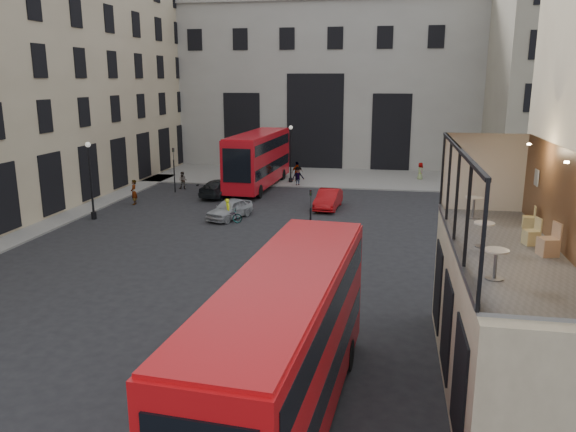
% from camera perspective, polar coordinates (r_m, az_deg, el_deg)
% --- Properties ---
extents(ground, '(140.00, 140.00, 0.00)m').
position_cam_1_polar(ground, '(19.39, 0.05, -15.36)').
color(ground, black).
rests_on(ground, ground).
extents(host_frontage, '(3.00, 11.00, 4.50)m').
position_cam_1_polar(host_frontage, '(18.47, 20.64, -10.06)').
color(host_frontage, '#C7B795').
rests_on(host_frontage, ground).
extents(cafe_floor, '(3.00, 10.00, 0.10)m').
position_cam_1_polar(cafe_floor, '(17.71, 21.26, -3.22)').
color(cafe_floor, slate).
rests_on(cafe_floor, host_frontage).
extents(gateway, '(35.00, 10.60, 18.00)m').
position_cam_1_polar(gateway, '(65.15, 3.40, 13.67)').
color(gateway, '#9D9C93').
rests_on(gateway, ground).
extents(pavement_far, '(40.00, 12.00, 0.12)m').
position_cam_1_polar(pavement_far, '(56.19, 0.99, 4.14)').
color(pavement_far, slate).
rests_on(pavement_far, ground).
extents(traffic_light_near, '(0.16, 0.20, 3.80)m').
position_cam_1_polar(traffic_light_near, '(29.78, 2.31, 0.13)').
color(traffic_light_near, black).
rests_on(traffic_light_near, ground).
extents(traffic_light_far, '(0.16, 0.20, 3.80)m').
position_cam_1_polar(traffic_light_far, '(48.68, -11.53, 5.19)').
color(traffic_light_far, black).
rests_on(traffic_light_far, ground).
extents(street_lamp_a, '(0.36, 0.36, 5.33)m').
position_cam_1_polar(street_lamp_a, '(40.65, -19.36, 2.99)').
color(street_lamp_a, black).
rests_on(street_lamp_a, ground).
extents(street_lamp_b, '(0.36, 0.36, 5.33)m').
position_cam_1_polar(street_lamp_b, '(51.94, 0.28, 5.95)').
color(street_lamp_b, black).
rests_on(street_lamp_b, ground).
extents(bus_near, '(3.38, 11.58, 4.56)m').
position_cam_1_polar(bus_near, '(15.35, -0.24, -12.83)').
color(bus_near, '#BB0D10').
rests_on(bus_near, ground).
extents(bus_far, '(3.33, 12.31, 4.87)m').
position_cam_1_polar(bus_far, '(49.73, -3.03, 5.98)').
color(bus_far, '#B30C15').
rests_on(bus_far, ground).
extents(car_a, '(2.85, 4.30, 1.36)m').
position_cam_1_polar(car_a, '(39.07, -5.95, 0.72)').
color(car_a, '#95979C').
rests_on(car_a, ground).
extents(car_b, '(1.84, 4.46, 1.43)m').
position_cam_1_polar(car_b, '(41.97, 4.12, 1.72)').
color(car_b, '#9D090C').
rests_on(car_b, ground).
extents(car_c, '(3.07, 5.23, 1.42)m').
position_cam_1_polar(car_c, '(46.54, -6.79, 2.84)').
color(car_c, black).
rests_on(car_c, ground).
extents(bicycle, '(1.93, 0.82, 0.99)m').
position_cam_1_polar(bicycle, '(37.96, -6.09, 0.04)').
color(bicycle, gray).
rests_on(bicycle, ground).
extents(cyclist, '(0.56, 0.67, 1.57)m').
position_cam_1_polar(cyclist, '(38.24, -6.11, 0.60)').
color(cyclist, '#EEF519').
rests_on(cyclist, ground).
extents(pedestrian_a, '(0.78, 0.63, 1.53)m').
position_cam_1_polar(pedestrian_a, '(50.25, -10.63, 3.57)').
color(pedestrian_a, gray).
rests_on(pedestrian_a, ground).
extents(pedestrian_b, '(1.36, 1.25, 1.84)m').
position_cam_1_polar(pedestrian_b, '(50.47, 1.04, 4.03)').
color(pedestrian_b, gray).
rests_on(pedestrian_b, ground).
extents(pedestrian_c, '(1.19, 1.06, 1.94)m').
position_cam_1_polar(pedestrian_c, '(52.64, 0.94, 4.49)').
color(pedestrian_c, gray).
rests_on(pedestrian_c, ground).
extents(pedestrian_d, '(0.78, 0.96, 1.70)m').
position_cam_1_polar(pedestrian_d, '(55.18, 13.29, 4.42)').
color(pedestrian_d, gray).
rests_on(pedestrian_d, ground).
extents(pedestrian_e, '(0.60, 0.78, 1.92)m').
position_cam_1_polar(pedestrian_e, '(44.78, -15.39, 2.34)').
color(pedestrian_e, gray).
rests_on(pedestrian_e, ground).
extents(cafe_table_near, '(0.61, 0.61, 0.77)m').
position_cam_1_polar(cafe_table_near, '(14.76, 20.35, -4.17)').
color(cafe_table_near, beige).
rests_on(cafe_table_near, cafe_floor).
extents(cafe_table_mid, '(0.60, 0.60, 0.75)m').
position_cam_1_polar(cafe_table_mid, '(17.44, 19.28, -1.43)').
color(cafe_table_mid, white).
rests_on(cafe_table_mid, cafe_floor).
extents(cafe_table_far, '(0.62, 0.62, 0.77)m').
position_cam_1_polar(cafe_table_far, '(20.99, 18.37, 1.16)').
color(cafe_table_far, beige).
rests_on(cafe_table_far, cafe_floor).
extents(cafe_chair_b, '(0.58, 0.58, 0.96)m').
position_cam_1_polar(cafe_chair_b, '(17.35, 24.95, -2.74)').
color(cafe_chair_b, tan).
rests_on(cafe_chair_b, cafe_floor).
extents(cafe_chair_c, '(0.49, 0.49, 0.83)m').
position_cam_1_polar(cafe_chair_c, '(18.30, 23.50, -1.91)').
color(cafe_chair_c, '#D0BA78').
rests_on(cafe_chair_c, cafe_floor).
extents(cafe_chair_d, '(0.42, 0.42, 0.75)m').
position_cam_1_polar(cafe_chair_d, '(20.28, 23.27, -0.51)').
color(cafe_chair_d, tan).
rests_on(cafe_chair_d, cafe_floor).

